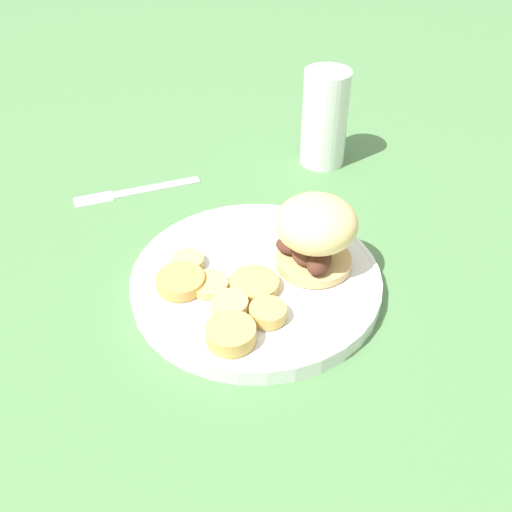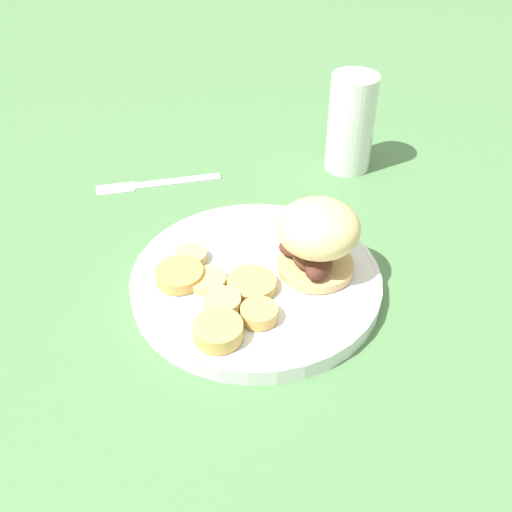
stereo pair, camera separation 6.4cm
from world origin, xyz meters
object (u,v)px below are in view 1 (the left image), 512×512
Objects in this scene: sandwich at (315,233)px; drinking_glass at (325,118)px; dinner_plate at (256,280)px; fork at (136,191)px.

sandwich is 0.26m from drinking_glass.
dinner_plate is 1.91× the size of fork.
sandwich is at bearing -98.84° from fork.
drinking_glass is (0.29, 0.05, 0.06)m from dinner_plate.
drinking_glass reaches higher than sandwich.
drinking_glass is at bearing -42.93° from fork.
drinking_glass reaches higher than dinner_plate.
sandwich is 0.30m from fork.
drinking_glass is (0.25, 0.10, 0.00)m from sandwich.
dinner_plate reaches higher than fork.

